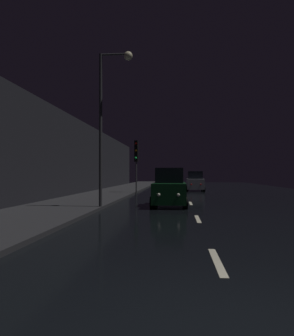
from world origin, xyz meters
TOP-DOWN VIEW (x-y plane):
  - ground at (0.00, 24.50)m, footprint 25.89×84.00m
  - sidewalk_left at (-6.74, 24.50)m, footprint 4.40×84.00m
  - building_facade_left at (-9.34, 21.00)m, footprint 0.80×63.00m
  - lane_centerline at (0.00, 9.59)m, footprint 0.16×15.55m
  - traffic_light_far_left at (-4.45, 25.63)m, footprint 0.35×0.47m
  - streetlamp_overhead at (-4.21, 12.54)m, footprint 1.70×0.44m
  - car_approaching_headlights at (-1.23, 14.58)m, footprint 1.93×4.18m
  - car_distant_taillights at (1.04, 31.14)m, footprint 1.88×4.06m

SIDE VIEW (x-z plane):
  - ground at x=0.00m, z-range -0.02..0.00m
  - lane_centerline at x=0.00m, z-range 0.00..0.01m
  - sidewalk_left at x=-6.74m, z-range 0.00..0.15m
  - car_distant_taillights at x=1.04m, z-range -0.09..1.96m
  - car_approaching_headlights at x=-1.23m, z-range -0.09..2.02m
  - building_facade_left at x=-9.34m, z-range 0.00..6.31m
  - traffic_light_far_left at x=-4.45m, z-range 1.07..5.83m
  - streetlamp_overhead at x=-4.21m, z-range 1.22..9.14m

